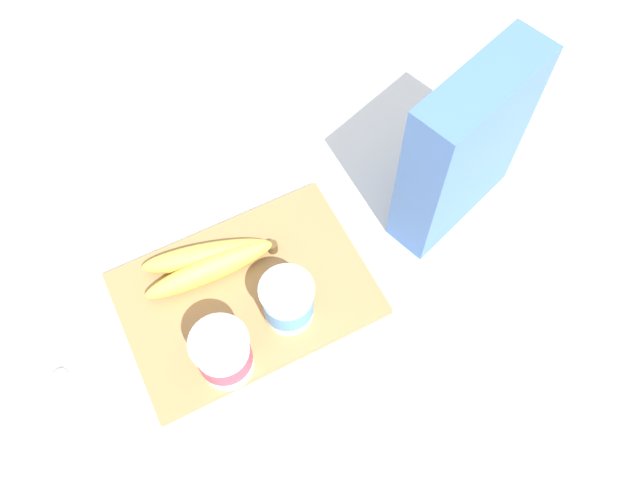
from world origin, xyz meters
The scene contains 7 objects.
ground_plane centered at (0.00, 0.00, 0.00)m, with size 2.40×2.40×0.00m, color silver.
cutting_board centered at (0.00, 0.00, 0.01)m, with size 0.33×0.23×0.01m, color #A37A4C.
cereal_box centered at (-0.32, 0.00, 0.13)m, with size 0.20×0.06×0.26m, color #4770B7.
yogurt_cup_front centered at (-0.04, 0.06, 0.05)m, with size 0.07×0.07×0.08m.
yogurt_cup_back centered at (0.06, 0.08, 0.06)m, with size 0.07×0.07×0.09m.
banana_bunch centered at (0.03, -0.05, 0.03)m, with size 0.19×0.08×0.04m.
spoon centered at (0.24, -0.02, 0.01)m, with size 0.11×0.11×0.01m.
Camera 1 is at (0.07, 0.35, 0.80)m, focal length 35.70 mm.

